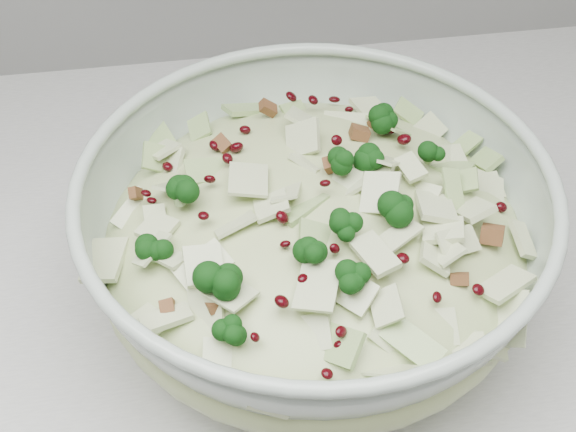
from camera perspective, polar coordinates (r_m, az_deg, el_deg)
name	(u,v)px	position (r m, az deg, el deg)	size (l,w,h in m)	color
mixing_bowl	(314,244)	(0.61, 1.85, -1.98)	(0.44, 0.44, 0.14)	#A4B4A6
salad	(315,223)	(0.60, 1.90, -0.49)	(0.41, 0.41, 0.14)	#BCC385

